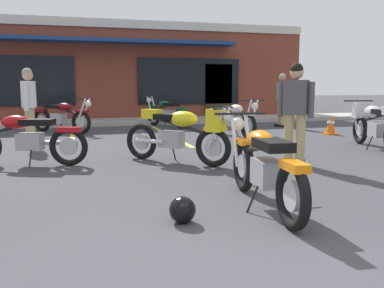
# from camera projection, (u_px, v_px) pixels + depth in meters

# --- Properties ---
(ground_plane) EXTENTS (80.00, 80.00, 0.00)m
(ground_plane) POSITION_uv_depth(u_px,v_px,m) (157.00, 174.00, 6.22)
(ground_plane) COLOR #3D3D42
(sidewalk_kerb) EXTENTS (22.00, 1.80, 0.14)m
(sidewalk_kerb) POSITION_uv_depth(u_px,v_px,m) (110.00, 122.00, 14.16)
(sidewalk_kerb) COLOR #A8A59E
(sidewalk_kerb) RESTS_ON ground_plane
(brick_storefront_building) EXTENTS (15.35, 6.56, 3.62)m
(brick_storefront_building) POSITION_uv_depth(u_px,v_px,m) (101.00, 73.00, 17.47)
(brick_storefront_building) COLOR brown
(brick_storefront_building) RESTS_ON ground_plane
(painted_stall_lines) EXTENTS (7.51, 4.80, 0.01)m
(painted_stall_lines) POSITION_uv_depth(u_px,v_px,m) (122.00, 136.00, 10.74)
(painted_stall_lines) COLOR #DBCC4C
(painted_stall_lines) RESTS_ON ground_plane
(motorcycle_foreground_classic) EXTENTS (0.67, 2.11, 0.98)m
(motorcycle_foreground_classic) POSITION_uv_depth(u_px,v_px,m) (264.00, 165.00, 4.48)
(motorcycle_foreground_classic) COLOR black
(motorcycle_foreground_classic) RESTS_ON ground_plane
(motorcycle_red_sportbike) EXTENTS (0.76, 2.10, 0.98)m
(motorcycle_red_sportbike) POSITION_uv_depth(u_px,v_px,m) (234.00, 119.00, 10.66)
(motorcycle_red_sportbike) COLOR black
(motorcycle_red_sportbike) RESTS_ON ground_plane
(motorcycle_black_cruiser) EXTENTS (2.04, 0.98, 0.98)m
(motorcycle_black_cruiser) POSITION_uv_depth(u_px,v_px,m) (24.00, 138.00, 6.82)
(motorcycle_black_cruiser) COLOR black
(motorcycle_black_cruiser) RESTS_ON ground_plane
(motorcycle_silver_naked) EXTENTS (0.83, 2.08, 0.98)m
(motorcycle_silver_naked) POSITION_uv_depth(u_px,v_px,m) (373.00, 123.00, 8.71)
(motorcycle_silver_naked) COLOR black
(motorcycle_silver_naked) RESTS_ON ground_plane
(motorcycle_blue_standard) EXTENTS (1.70, 1.60, 0.98)m
(motorcycle_blue_standard) POSITION_uv_depth(u_px,v_px,m) (61.00, 116.00, 11.48)
(motorcycle_blue_standard) COLOR black
(motorcycle_blue_standard) RESTS_ON ground_plane
(motorcycle_green_cafe_racer) EXTENTS (1.16, 1.97, 0.98)m
(motorcycle_green_cafe_racer) POSITION_uv_depth(u_px,v_px,m) (167.00, 112.00, 13.02)
(motorcycle_green_cafe_racer) COLOR black
(motorcycle_green_cafe_racer) RESTS_ON ground_plane
(motorcycle_orange_scrambler) EXTENTS (1.63, 1.67, 0.98)m
(motorcycle_orange_scrambler) POSITION_uv_depth(u_px,v_px,m) (181.00, 132.00, 6.98)
(motorcycle_orange_scrambler) COLOR black
(motorcycle_orange_scrambler) RESTS_ON ground_plane
(person_in_black_shirt) EXTENTS (0.50, 0.49, 1.68)m
(person_in_black_shirt) POSITION_uv_depth(u_px,v_px,m) (296.00, 107.00, 6.84)
(person_in_black_shirt) COLOR black
(person_in_black_shirt) RESTS_ON ground_plane
(person_in_shorts_foreground) EXTENTS (0.32, 0.61, 1.68)m
(person_in_shorts_foreground) POSITION_uv_depth(u_px,v_px,m) (29.00, 102.00, 8.85)
(person_in_shorts_foreground) COLOR black
(person_in_shorts_foreground) RESTS_ON ground_plane
(person_by_back_row) EXTENTS (0.28, 0.60, 1.68)m
(person_by_back_row) POSITION_uv_depth(u_px,v_px,m) (282.00, 97.00, 13.04)
(person_by_back_row) COLOR black
(person_by_back_row) RESTS_ON ground_plane
(helmet_on_pavement) EXTENTS (0.26, 0.26, 0.26)m
(helmet_on_pavement) POSITION_uv_depth(u_px,v_px,m) (182.00, 210.00, 4.00)
(helmet_on_pavement) COLOR black
(helmet_on_pavement) RESTS_ON ground_plane
(traffic_cone) EXTENTS (0.34, 0.34, 0.53)m
(traffic_cone) POSITION_uv_depth(u_px,v_px,m) (331.00, 125.00, 11.13)
(traffic_cone) COLOR orange
(traffic_cone) RESTS_ON ground_plane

